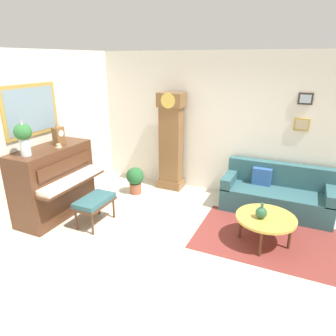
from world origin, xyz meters
TOP-DOWN VIEW (x-y plane):
  - ground_plane at (0.00, 0.00)m, footprint 6.40×6.00m
  - wall_left at (-2.60, 0.00)m, footprint 0.13×4.90m
  - wall_back at (0.00, 2.40)m, footprint 5.30×0.13m
  - area_rug at (1.28, 0.89)m, footprint 2.10×1.50m
  - piano at (-2.23, 0.17)m, footprint 0.87×1.44m
  - piano_bench at (-1.40, 0.17)m, footprint 0.42×0.70m
  - grandfather_clock at (-0.87, 2.12)m, footprint 0.52×0.34m
  - couch at (1.31, 1.96)m, footprint 1.90×0.80m
  - coffee_table at (1.27, 0.75)m, footprint 0.88×0.88m
  - mantel_clock at (-2.23, 0.40)m, footprint 0.13×0.18m
  - flower_vase at (-2.23, -0.31)m, footprint 0.26×0.26m
  - teacup at (-2.11, 0.24)m, footprint 0.12×0.12m
  - green_jug at (1.20, 0.68)m, footprint 0.17×0.17m
  - potted_plant at (-1.42, 1.53)m, footprint 0.36×0.36m

SIDE VIEW (x-z plane):
  - ground_plane at x=0.00m, z-range -0.10..0.00m
  - area_rug at x=1.28m, z-range 0.00..0.01m
  - couch at x=1.31m, z-range -0.11..0.73m
  - potted_plant at x=-1.42m, z-range 0.04..0.60m
  - piano_bench at x=-1.40m, z-range 0.17..0.65m
  - coffee_table at x=1.27m, z-range 0.19..0.64m
  - green_jug at x=1.20m, z-range 0.42..0.66m
  - piano at x=-2.23m, z-range 0.01..1.25m
  - grandfather_clock at x=-0.87m, z-range -0.05..1.98m
  - teacup at x=-2.11m, z-range 1.24..1.30m
  - wall_back at x=0.00m, z-range 0.00..2.80m
  - wall_left at x=-2.60m, z-range 0.01..2.81m
  - mantel_clock at x=-2.23m, z-range 1.23..1.61m
  - flower_vase at x=-2.23m, z-range 1.27..1.85m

